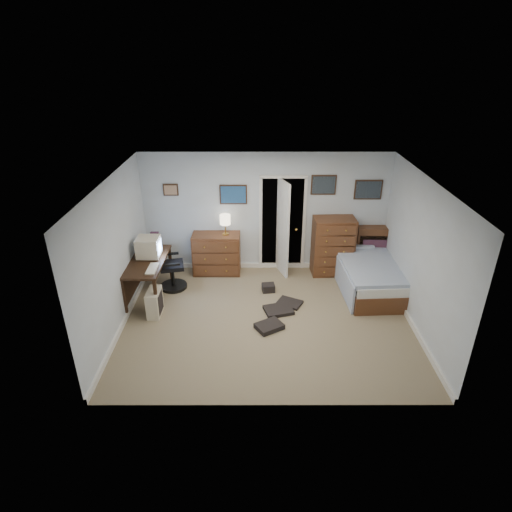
{
  "coord_description": "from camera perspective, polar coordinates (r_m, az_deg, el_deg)",
  "views": [
    {
      "loc": [
        -0.2,
        -6.26,
        4.33
      ],
      "look_at": [
        -0.2,
        0.3,
        1.1
      ],
      "focal_mm": 30.0,
      "sensor_mm": 36.0,
      "label": 1
    }
  ],
  "objects": [
    {
      "name": "pc_tower",
      "position": [
        7.84,
        -13.37,
        -6.05
      ],
      "size": [
        0.23,
        0.45,
        0.48
      ],
      "rotation": [
        0.0,
        0.0,
        -0.02
      ],
      "color": "beige",
      "rests_on": "floor"
    },
    {
      "name": "doorway",
      "position": [
        9.17,
        3.4,
        4.9
      ],
      "size": [
        0.96,
        1.12,
        2.05
      ],
      "color": "black",
      "rests_on": "floor"
    },
    {
      "name": "keyboard",
      "position": [
        7.73,
        -13.66,
        -1.65
      ],
      "size": [
        0.17,
        0.43,
        0.03
      ],
      "primitive_type": "cube",
      "rotation": [
        0.0,
        0.0,
        -0.02
      ],
      "color": "beige",
      "rests_on": "computer_desk"
    },
    {
      "name": "bed",
      "position": [
        8.67,
        14.58,
        -2.37
      ],
      "size": [
        1.15,
        2.02,
        0.64
      ],
      "rotation": [
        0.0,
        0.0,
        0.05
      ],
      "color": "brown",
      "rests_on": "floor"
    },
    {
      "name": "floor_clutter",
      "position": [
        7.81,
        2.61,
        -7.11
      ],
      "size": [
        0.94,
        1.6,
        0.15
      ],
      "rotation": [
        0.0,
        0.0,
        0.38
      ],
      "color": "black",
      "rests_on": "floor"
    },
    {
      "name": "tall_dresser",
      "position": [
        8.97,
        10.2,
        1.3
      ],
      "size": [
        0.86,
        0.53,
        1.22
      ],
      "primitive_type": "cube",
      "rotation": [
        0.0,
        0.0,
        0.05
      ],
      "color": "brown",
      "rests_on": "floor"
    },
    {
      "name": "table_lamp",
      "position": [
        8.65,
        -4.14,
        4.77
      ],
      "size": [
        0.22,
        0.22,
        0.42
      ],
      "rotation": [
        0.0,
        0.0,
        -0.01
      ],
      "color": "gold",
      "rests_on": "low_dresser"
    },
    {
      "name": "headboard_bookcase",
      "position": [
        9.35,
        16.44,
        1.05
      ],
      "size": [
        1.11,
        0.33,
        0.99
      ],
      "rotation": [
        0.0,
        0.0,
        -0.04
      ],
      "color": "brown",
      "rests_on": "floor"
    },
    {
      "name": "low_dresser",
      "position": [
        8.97,
        -5.26,
        0.34
      ],
      "size": [
        0.98,
        0.5,
        0.87
      ],
      "primitive_type": "cube",
      "rotation": [
        0.0,
        0.0,
        -0.01
      ],
      "color": "brown",
      "rests_on": "floor"
    },
    {
      "name": "crt_monitor",
      "position": [
        8.12,
        -14.13,
        1.16
      ],
      "size": [
        0.42,
        0.39,
        0.38
      ],
      "rotation": [
        0.0,
        0.0,
        -0.02
      ],
      "color": "beige",
      "rests_on": "computer_desk"
    },
    {
      "name": "media_stack",
      "position": [
        9.4,
        -13.08,
        0.89
      ],
      "size": [
        0.17,
        0.17,
        0.84
      ],
      "primitive_type": "cube",
      "rotation": [
        0.0,
        0.0,
        0.01
      ],
      "color": "maroon",
      "rests_on": "floor"
    },
    {
      "name": "floor",
      "position": [
        7.62,
        1.49,
        -8.52
      ],
      "size": [
        5.0,
        4.0,
        0.02
      ],
      "primitive_type": "cube",
      "color": "gray",
      "rests_on": "ground"
    },
    {
      "name": "office_chair",
      "position": [
        8.51,
        -11.51,
        -1.74
      ],
      "size": [
        0.62,
        0.62,
        1.08
      ],
      "rotation": [
        0.0,
        0.0,
        0.21
      ],
      "color": "black",
      "rests_on": "floor"
    },
    {
      "name": "wall_posters",
      "position": [
        8.67,
        5.11,
        8.77
      ],
      "size": [
        4.38,
        0.04,
        0.6
      ],
      "color": "#331E11",
      "rests_on": "floor"
    },
    {
      "name": "computer_desk",
      "position": [
        8.19,
        -14.87,
        -1.71
      ],
      "size": [
        0.66,
        1.4,
        0.8
      ],
      "rotation": [
        0.0,
        0.0,
        -0.02
      ],
      "color": "black",
      "rests_on": "floor"
    }
  ]
}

